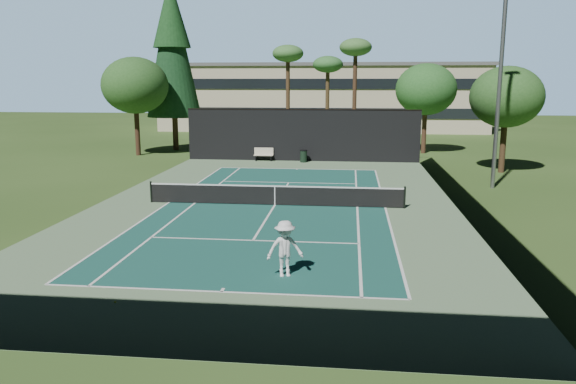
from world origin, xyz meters
name	(u,v)px	position (x,y,z in m)	size (l,w,h in m)	color
ground	(275,205)	(0.00, 0.00, 0.00)	(160.00, 160.00, 0.00)	#31501E
apron_slab	(275,205)	(0.00, 0.00, 0.01)	(18.00, 32.00, 0.01)	#63835C
court_surface	(275,205)	(0.00, 0.00, 0.01)	(10.97, 23.77, 0.01)	#195147
court_lines	(275,205)	(0.00, 0.00, 0.02)	(11.07, 23.87, 0.01)	white
tennis_net	(275,195)	(0.00, 0.00, 0.56)	(12.90, 0.10, 1.10)	black
fence	(275,166)	(0.00, 0.06, 2.01)	(18.04, 32.05, 4.03)	black
player	(285,249)	(1.71, -10.27, 0.91)	(1.18, 0.68, 1.82)	white
tennis_ball_a	(115,302)	(-2.79, -13.00, 0.03)	(0.06, 0.06, 0.06)	#CFE033
tennis_ball_b	(269,199)	(-0.48, 1.34, 0.03)	(0.06, 0.06, 0.06)	#D8EC35
tennis_ball_c	(289,189)	(0.25, 4.09, 0.04)	(0.07, 0.07, 0.07)	yellow
tennis_ball_d	(180,185)	(-6.37, 4.85, 0.04)	(0.08, 0.08, 0.08)	#C9E333
park_bench	(264,154)	(-2.99, 15.78, 0.55)	(1.50, 0.45, 1.02)	beige
trash_bin	(304,156)	(0.17, 15.32, 0.48)	(0.56, 0.56, 0.95)	black
pine_tree	(172,41)	(-12.00, 22.00, 9.55)	(4.80, 4.80, 15.00)	#49301F
palm_a	(288,58)	(-2.00, 24.00, 8.19)	(2.80, 2.80, 9.32)	#4D3521
palm_b	(328,68)	(1.50, 26.00, 7.36)	(2.80, 2.80, 8.42)	#4F3A21
palm_c	(356,52)	(4.00, 23.00, 8.60)	(2.80, 2.80, 9.77)	#472E1E
decid_tree_a	(426,90)	(10.00, 22.00, 5.42)	(5.12, 5.12, 7.62)	#4B3020
decid_tree_b	(506,97)	(14.00, 12.00, 5.08)	(4.80, 4.80, 7.14)	#48321E
decid_tree_c	(135,86)	(-14.00, 18.00, 5.76)	(5.44, 5.44, 8.09)	#442B1D
campus_building	(322,96)	(0.00, 45.98, 4.21)	(40.50, 12.50, 8.30)	beige
light_pole	(500,75)	(12.00, 6.00, 6.46)	(0.90, 0.25, 12.22)	gray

